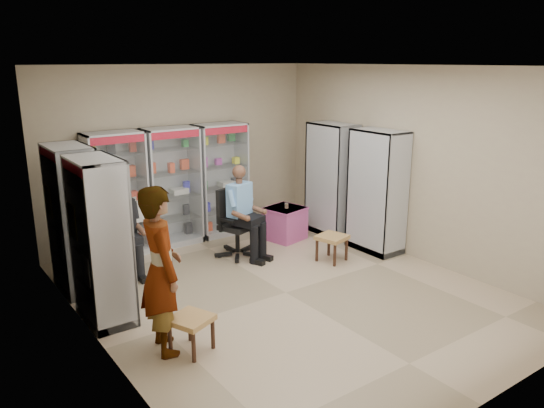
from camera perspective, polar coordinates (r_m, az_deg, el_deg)
floor at (r=7.34m, az=1.49°, el=-9.50°), size 6.00×6.00×0.00m
room_shell at (r=6.75m, az=1.61°, el=5.85°), size 5.02×6.02×3.01m
cabinet_back_left at (r=8.73m, az=-16.35°, el=0.92°), size 0.90×0.50×2.00m
cabinet_back_mid at (r=9.08m, az=-10.71°, el=1.81°), size 0.90×0.50×2.00m
cabinet_back_right at (r=9.50m, az=-5.52°, el=2.61°), size 0.90×0.50×2.00m
cabinet_right_far at (r=9.55m, az=6.44°, el=2.64°), size 0.90×0.50×2.00m
cabinet_right_near at (r=8.78m, az=11.23°, el=1.33°), size 0.90×0.50×2.00m
cabinet_left_far at (r=7.62m, az=-20.55°, el=-1.53°), size 0.90×0.50×2.00m
cabinet_left_near at (r=6.60m, az=-17.97°, el=-3.82°), size 0.90×0.50×2.00m
wooden_chair at (r=8.14m, az=-15.98°, el=-3.99°), size 0.42×0.42×0.94m
seated_customer at (r=8.03m, az=-15.96°, el=-2.74°), size 0.44×0.60×1.34m
office_chair at (r=8.49m, az=-3.77°, el=-2.04°), size 0.77×0.77×1.10m
seated_shopkeeper at (r=8.40m, az=-3.60°, el=-1.14°), size 0.65×0.76×1.40m
pink_trunk at (r=9.33m, az=1.40°, el=-2.09°), size 0.71×0.70×0.57m
tea_glass at (r=9.21m, az=1.57°, el=-0.18°), size 0.07×0.07×0.09m
woven_stool_a at (r=8.41m, az=6.45°, el=-4.73°), size 0.51×0.51×0.42m
woven_stool_b at (r=5.98m, az=-8.65°, el=-13.64°), size 0.53×0.53×0.41m
standing_man at (r=5.76m, az=-11.84°, el=-7.01°), size 0.54×0.74×1.85m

